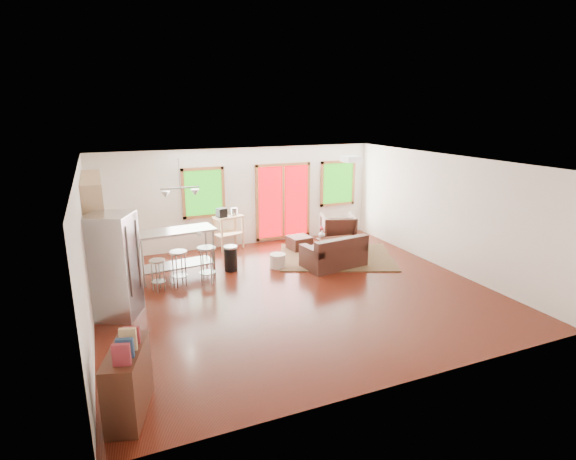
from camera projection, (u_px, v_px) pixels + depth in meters
name	position (u px, v px, depth m)	size (l,w,h in m)	color
floor	(294.00, 291.00, 9.12)	(7.50, 7.00, 0.02)	#370F08
ceiling	(294.00, 162.00, 8.44)	(7.50, 7.00, 0.02)	white
back_wall	(241.00, 197.00, 11.90)	(7.50, 0.02, 2.60)	white
left_wall	(85.00, 252.00, 7.36)	(0.02, 7.00, 2.60)	white
right_wall	(445.00, 212.00, 10.20)	(0.02, 7.00, 2.60)	white
front_wall	(406.00, 295.00, 5.66)	(7.50, 0.02, 2.60)	white
window_left	(203.00, 193.00, 11.43)	(1.10, 0.05, 1.30)	#165E0C
french_doors	(283.00, 201.00, 12.36)	(1.60, 0.05, 2.10)	#C20008
window_right	(338.00, 183.00, 12.90)	(1.10, 0.05, 1.30)	#165E0C
rug	(336.00, 257.00, 11.15)	(2.75, 2.12, 0.03)	#3F5431
loveseat	(335.00, 255.00, 10.41)	(1.51, 0.98, 0.75)	black
coffee_table	(339.00, 241.00, 11.28)	(1.04, 0.65, 0.40)	#371A0F
armchair	(338.00, 227.00, 12.20)	(0.87, 0.82, 0.90)	black
ottoman	(299.00, 243.00, 11.72)	(0.54, 0.54, 0.36)	black
pouf	(278.00, 261.00, 10.40)	(0.37, 0.37, 0.32)	silver
vase	(322.00, 233.00, 11.42)	(0.20, 0.21, 0.30)	silver
book	(348.00, 234.00, 11.14)	(0.24, 0.03, 0.32)	maroon
cabinets	(103.00, 244.00, 9.07)	(0.64, 2.24, 2.30)	tan
refrigerator	(114.00, 266.00, 7.78)	(0.98, 0.97, 1.86)	#B7BABC
island	(176.00, 245.00, 9.67)	(1.74, 0.85, 1.06)	#B7BABC
cup	(199.00, 234.00, 9.52)	(0.12, 0.09, 0.12)	white
bar_stool_a	(158.00, 268.00, 8.99)	(0.41, 0.41, 0.66)	#B7BABC
bar_stool_b	(179.00, 260.00, 9.22)	(0.43, 0.43, 0.76)	#B7BABC
bar_stool_c	(207.00, 256.00, 9.35)	(0.49, 0.49, 0.80)	#B7BABC
trash_can	(231.00, 258.00, 10.18)	(0.36, 0.36, 0.58)	black
kitchen_cart	(227.00, 221.00, 11.62)	(0.83, 0.65, 1.12)	tan
bookshelf	(128.00, 381.00, 5.33)	(0.63, 1.03, 1.13)	#371A0F
ceiling_flush	(351.00, 159.00, 9.60)	(0.35, 0.35, 0.12)	white
pendant_light	(180.00, 193.00, 9.24)	(0.80, 0.18, 0.79)	gray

